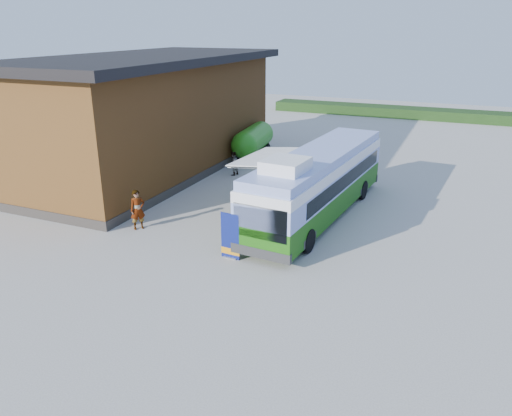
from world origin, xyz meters
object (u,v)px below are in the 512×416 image
at_px(bus, 318,181).
at_px(person_b, 233,164).
at_px(banner, 230,240).
at_px(person_a, 138,210).
at_px(picnic_table, 286,231).
at_px(slurry_tanker, 253,140).

distance_m(bus, person_b, 8.89).
height_order(banner, person_a, banner).
xyz_separation_m(picnic_table, slurry_tanker, (-7.55, 13.60, 0.70)).
bearing_deg(person_a, picnic_table, -43.28).
distance_m(banner, person_a, 5.62).
bearing_deg(banner, slurry_tanker, 115.21).
xyz_separation_m(person_a, slurry_tanker, (-0.41, 14.72, 0.37)).
height_order(bus, person_b, bus).
bearing_deg(slurry_tanker, person_a, -94.79).
height_order(bus, banner, bus).
bearing_deg(slurry_tanker, person_b, -88.78).
xyz_separation_m(picnic_table, person_a, (-7.15, -1.12, 0.33)).
bearing_deg(person_b, picnic_table, 55.93).
xyz_separation_m(picnic_table, person_b, (-6.93, 8.94, 0.13)).
relative_size(person_b, slurry_tanker, 0.25).
xyz_separation_m(bus, picnic_table, (-0.28, -3.86, -1.24)).
height_order(banner, person_b, banner).
relative_size(banner, picnic_table, 1.05).
relative_size(bus, picnic_table, 6.75).
distance_m(bus, slurry_tanker, 12.51).
bearing_deg(slurry_tanker, banner, -76.02).
height_order(picnic_table, slurry_tanker, slurry_tanker).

